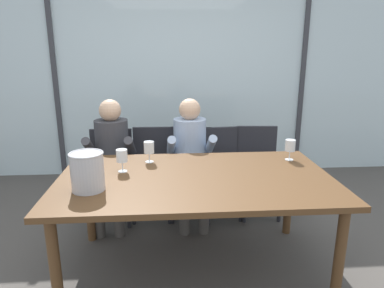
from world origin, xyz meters
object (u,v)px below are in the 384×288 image
person_pale_blue_shirt (191,152)px  ice_bucket_primary (87,171)px  chair_center (190,164)px  chair_near_curtain (111,167)px  chair_right_of_center (219,165)px  chair_near_window_right (257,163)px  wine_glass_near_bucket (290,146)px  person_charcoal_jacket (111,154)px  dining_table (195,185)px  wine_glass_center_pour (149,148)px  wine_glass_by_left_taster (122,156)px  chair_left_of_center (153,164)px

person_pale_blue_shirt → ice_bucket_primary: (-0.75, -1.05, 0.21)m
person_pale_blue_shirt → chair_center: bearing=84.8°
chair_near_curtain → chair_right_of_center: 1.10m
chair_near_window_right → wine_glass_near_bucket: (0.09, -0.66, 0.37)m
chair_near_curtain → person_charcoal_jacket: size_ratio=0.74×
dining_table → wine_glass_center_pour: (-0.35, 0.36, 0.19)m
person_pale_blue_shirt → wine_glass_by_left_taster: size_ratio=6.96×
chair_near_curtain → wine_glass_center_pour: size_ratio=5.12×
wine_glass_center_pour → person_charcoal_jacket: bearing=128.3°
chair_center → wine_glass_near_bucket: wine_glass_near_bucket is taller
chair_left_of_center → wine_glass_center_pour: (-0.00, -0.66, 0.36)m
wine_glass_near_bucket → wine_glass_center_pour: (-1.17, 0.03, -0.00)m
ice_bucket_primary → wine_glass_center_pour: bearing=56.1°
wine_glass_center_pour → chair_center: bearing=58.8°
person_pale_blue_shirt → wine_glass_by_left_taster: (-0.57, -0.71, 0.20)m
chair_near_curtain → chair_left_of_center: size_ratio=1.00×
wine_glass_near_bucket → wine_glass_center_pour: 1.17m
chair_near_curtain → person_pale_blue_shirt: bearing=-7.7°
dining_table → ice_bucket_primary: (-0.73, -0.20, 0.20)m
person_charcoal_jacket → ice_bucket_primary: bearing=-88.4°
wine_glass_near_bucket → chair_right_of_center: bearing=128.0°
chair_near_window_right → person_charcoal_jacket: size_ratio=0.74×
chair_near_curtain → chair_left_of_center: (0.42, 0.06, 0.00)m
chair_right_of_center → wine_glass_center_pour: (-0.68, -0.61, 0.36)m
wine_glass_center_pour → chair_left_of_center: bearing=89.8°
chair_near_curtain → chair_near_window_right: (1.50, 0.03, 0.00)m
chair_right_of_center → wine_glass_by_left_taster: (-0.87, -0.82, 0.37)m
dining_table → wine_glass_by_left_taster: (-0.55, 0.15, 0.19)m
chair_left_of_center → person_pale_blue_shirt: size_ratio=0.74×
person_pale_blue_shirt → wine_glass_near_bucket: (0.80, -0.52, 0.20)m
chair_near_curtain → chair_left_of_center: bearing=8.1°
chair_left_of_center → person_charcoal_jacket: bearing=-155.6°
chair_right_of_center → wine_glass_center_pour: bearing=-144.5°
chair_right_of_center → chair_near_window_right: size_ratio=1.00×
ice_bucket_primary → wine_glass_center_pour: (0.37, 0.56, -0.01)m
chair_near_window_right → wine_glass_by_left_taster: bearing=-141.5°
wine_glass_by_left_taster → wine_glass_near_bucket: size_ratio=1.00×
wine_glass_near_bucket → chair_left_of_center: bearing=149.5°
dining_table → ice_bucket_primary: ice_bucket_primary is taller
chair_center → person_charcoal_jacket: size_ratio=0.74×
person_charcoal_jacket → dining_table: bearing=-48.3°
chair_left_of_center → wine_glass_by_left_taster: bearing=-101.5°
ice_bucket_primary → wine_glass_by_left_taster: size_ratio=1.48×
ice_bucket_primary → wine_glass_by_left_taster: (0.18, 0.34, -0.01)m
chair_near_window_right → wine_glass_center_pour: (-1.08, -0.63, 0.36)m
chair_left_of_center → chair_near_window_right: same height
person_charcoal_jacket → person_pale_blue_shirt: (0.76, 0.00, 0.00)m
chair_left_of_center → wine_glass_by_left_taster: wine_glass_by_left_taster is taller
chair_center → person_pale_blue_shirt: person_pale_blue_shirt is taller
chair_left_of_center → person_pale_blue_shirt: bearing=-23.5°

